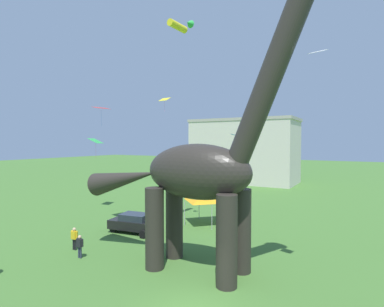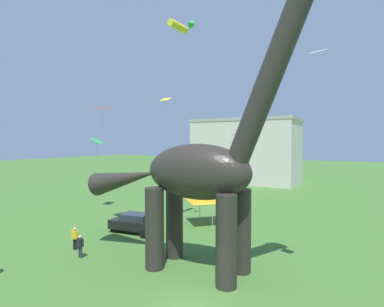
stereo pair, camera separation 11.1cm
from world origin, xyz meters
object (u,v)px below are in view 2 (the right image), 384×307
(dinosaur_sculpture, at_px, (196,172))
(person_strolling_adult, at_px, (75,236))
(kite_high_left, at_px, (165,99))
(kite_trailing, at_px, (180,26))
(person_photographer, at_px, (80,244))
(kite_far_right, at_px, (97,141))
(kite_mid_right, at_px, (318,51))
(parked_sedan_left, at_px, (136,223))
(kite_near_low, at_px, (236,135))
(festival_canopy_tent, at_px, (206,196))
(kite_drifting, at_px, (102,108))

(dinosaur_sculpture, distance_m, person_strolling_adult, 10.14)
(kite_high_left, bearing_deg, kite_trailing, -48.41)
(person_photographer, xyz_separation_m, kite_far_right, (-9.76, 10.39, 6.64))
(person_photographer, distance_m, kite_mid_right, 17.70)
(person_strolling_adult, height_order, kite_far_right, kite_far_right)
(kite_high_left, relative_size, kite_mid_right, 1.81)
(parked_sedan_left, height_order, kite_near_low, kite_near_low)
(kite_far_right, height_order, kite_mid_right, kite_mid_right)
(person_photographer, bearing_deg, person_strolling_adult, -85.16)
(kite_high_left, bearing_deg, festival_canopy_tent, -32.51)
(festival_canopy_tent, relative_size, kite_high_left, 1.90)
(kite_drifting, xyz_separation_m, kite_trailing, (6.50, 2.31, 6.48))
(dinosaur_sculpture, xyz_separation_m, festival_canopy_tent, (-4.13, 9.05, -3.18))
(kite_trailing, bearing_deg, kite_mid_right, -24.81)
(festival_canopy_tent, relative_size, kite_drifting, 1.93)
(person_strolling_adult, distance_m, person_photographer, 1.73)
(parked_sedan_left, xyz_separation_m, kite_drifting, (-3.39, -0.30, 9.51))
(kite_drifting, bearing_deg, kite_high_left, 94.50)
(kite_high_left, xyz_separation_m, kite_mid_right, (18.43, -13.39, -0.57))
(dinosaur_sculpture, bearing_deg, kite_mid_right, -19.47)
(parked_sedan_left, bearing_deg, person_photographer, -93.20)
(person_photographer, distance_m, festival_canopy_tent, 11.76)
(person_photographer, distance_m, kite_far_right, 15.72)
(person_strolling_adult, relative_size, kite_trailing, 0.74)
(kite_near_low, distance_m, kite_far_right, 16.81)
(dinosaur_sculpture, height_order, kite_far_right, dinosaur_sculpture)
(kite_far_right, bearing_deg, kite_high_left, 49.92)
(festival_canopy_tent, distance_m, kite_mid_right, 16.23)
(kite_far_right, xyz_separation_m, kite_mid_right, (23.39, -7.49, 4.27))
(dinosaur_sculpture, relative_size, kite_trailing, 7.59)
(person_photographer, relative_size, kite_near_low, 0.87)
(person_strolling_adult, distance_m, kite_far_right, 14.24)
(festival_canopy_tent, relative_size, kite_mid_right, 3.43)
(parked_sedan_left, height_order, kite_trailing, kite_trailing)
(person_strolling_adult, bearing_deg, kite_far_right, -157.49)
(kite_near_low, bearing_deg, kite_drifting, -106.55)
(kite_mid_right, bearing_deg, kite_trailing, 155.19)
(person_photographer, height_order, kite_trailing, kite_trailing)
(kite_near_low, height_order, kite_high_left, kite_high_left)
(kite_drifting, bearing_deg, person_strolling_adult, -63.53)
(person_photographer, relative_size, kite_high_left, 0.89)
(kite_trailing, bearing_deg, person_photographer, -107.48)
(kite_high_left, height_order, kite_drifting, kite_high_left)
(person_photographer, relative_size, kite_mid_right, 1.60)
(person_strolling_adult, distance_m, kite_trailing, 17.88)
(kite_high_left, bearing_deg, dinosaur_sculpture, -49.41)
(parked_sedan_left, distance_m, kite_drifting, 10.10)
(person_photographer, relative_size, kite_drifting, 0.90)
(person_strolling_adult, xyz_separation_m, kite_trailing, (4.05, 7.22, 15.85))
(kite_near_low, distance_m, kite_mid_right, 23.99)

